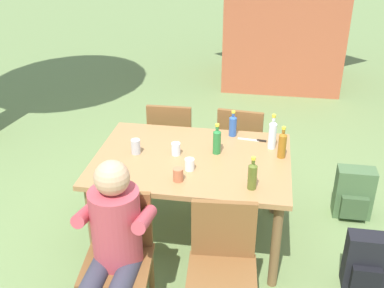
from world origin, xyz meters
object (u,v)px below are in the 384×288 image
object	(u,v)px
bottle_green	(217,141)
cup_white	(190,164)
dining_table	(192,167)
bottle_clear	(272,134)
bottle_blue	(233,125)
cup_glass	(176,149)
table_knife	(254,140)
bottle_olive	(252,175)
cup_steel	(136,146)
chair_far_right	(241,143)
backpack_by_far_side	(354,194)
person_in_white_shirt	(113,241)
chair_near_right	(222,262)
cup_terracotta	(178,175)
chair_near_left	(119,251)
chair_far_left	(172,138)
bottle_amber	(282,144)
backpack_by_near_side	(365,263)

from	to	relation	value
bottle_green	cup_white	distance (m)	0.35
dining_table	bottle_clear	xyz separation A→B (m)	(0.61, 0.27, 0.21)
bottle_blue	cup_glass	size ratio (longest dim) A/B	2.26
dining_table	table_knife	size ratio (longest dim) A/B	6.33
dining_table	bottle_clear	distance (m)	0.70
bottle_clear	cup_glass	bearing A→B (deg)	-162.29
bottle_olive	cup_steel	world-z (taller)	bottle_olive
dining_table	chair_far_right	bearing A→B (deg)	68.44
cup_glass	backpack_by_far_side	bearing A→B (deg)	18.24
person_in_white_shirt	cup_glass	distance (m)	1.02
person_in_white_shirt	chair_near_right	bearing A→B (deg)	9.12
chair_near_right	cup_terracotta	size ratio (longest dim) A/B	8.78
person_in_white_shirt	cup_terracotta	distance (m)	0.69
person_in_white_shirt	chair_near_left	bearing A→B (deg)	94.32
cup_steel	person_in_white_shirt	bearing A→B (deg)	-83.58
dining_table	chair_near_left	bearing A→B (deg)	-112.48
chair_far_right	cup_glass	size ratio (longest dim) A/B	8.64
chair_far_right	chair_near_right	bearing A→B (deg)	-89.95
chair_far_left	cup_terracotta	distance (m)	1.28
dining_table	cup_terracotta	bearing A→B (deg)	-96.77
chair_far_left	table_knife	bearing A→B (deg)	-30.14
cup_glass	cup_steel	bearing A→B (deg)	-175.34
bottle_amber	bottle_clear	bearing A→B (deg)	118.56
chair_far_right	bottle_olive	bearing A→B (deg)	-83.10
bottle_clear	table_knife	world-z (taller)	bottle_clear
person_in_white_shirt	bottle_green	distance (m)	1.21
dining_table	bottle_amber	xyz separation A→B (m)	(0.69, 0.12, 0.20)
bottle_olive	cup_steel	distance (m)	1.01
chair_far_right	bottle_green	bearing A→B (deg)	-101.77
dining_table	bottle_green	xyz separation A→B (m)	(0.18, 0.11, 0.20)
chair_near_left	bottle_clear	size ratio (longest dim) A/B	2.94
cup_terracotta	backpack_by_far_side	world-z (taller)	cup_terracotta
bottle_clear	bottle_green	bearing A→B (deg)	-159.63
bottle_olive	cup_white	bearing A→B (deg)	158.96
chair_near_left	bottle_green	size ratio (longest dim) A/B	3.41
bottle_blue	dining_table	bearing A→B (deg)	-122.03
bottle_clear	cup_steel	distance (m)	1.10
cup_terracotta	backpack_by_far_side	distance (m)	1.77
person_in_white_shirt	table_knife	world-z (taller)	person_in_white_shirt
bottle_amber	cup_white	bearing A→B (deg)	-155.23
backpack_by_far_side	table_knife	bearing A→B (deg)	-170.75
bottle_blue	bottle_olive	distance (m)	0.84
bottle_olive	cup_white	xyz separation A→B (m)	(-0.47, 0.18, -0.06)
chair_near_right	bottle_clear	xyz separation A→B (m)	(0.27, 1.12, 0.40)
person_in_white_shirt	cup_white	distance (m)	0.86
bottle_blue	bottle_green	size ratio (longest dim) A/B	0.89
chair_near_right	bottle_blue	xyz separation A→B (m)	(-0.06, 1.29, 0.37)
table_knife	backpack_by_far_side	xyz separation A→B (m)	(0.91, 0.15, -0.54)
chair_near_right	bottle_clear	world-z (taller)	bottle_clear
bottle_green	backpack_by_near_side	size ratio (longest dim) A/B	0.57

